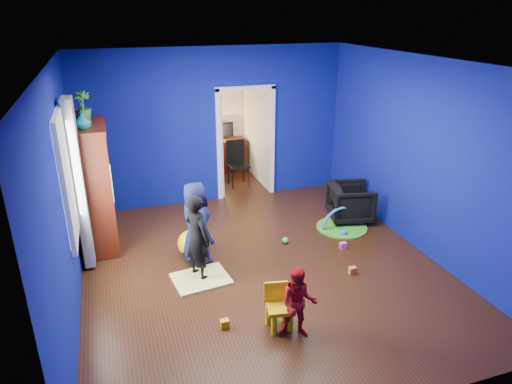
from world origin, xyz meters
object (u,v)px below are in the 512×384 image
object	(u,v)px
child_navy	(196,224)
study_desk	(226,156)
armchair	(351,202)
toddler_red	(298,303)
crt_tv	(96,185)
kid_chair	(279,310)
hopper_ball	(191,243)
child_black	(198,237)
tv_armoire	(93,187)
vase	(82,121)
folding_chair	(238,165)
play_mat	(342,227)

from	to	relation	value
child_navy	study_desk	distance (m)	4.09
armchair	study_desk	size ratio (longest dim) A/B	0.83
toddler_red	crt_tv	bearing A→B (deg)	145.42
child_navy	kid_chair	bearing A→B (deg)	177.50
hopper_ball	study_desk	bearing A→B (deg)	67.04
crt_tv	kid_chair	world-z (taller)	crt_tv
child_black	tv_armoire	bearing A→B (deg)	16.62
armchair	study_desk	distance (m)	3.51
armchair	crt_tv	distance (m)	4.27
study_desk	vase	bearing A→B (deg)	-132.55
study_desk	folding_chair	distance (m)	0.96
armchair	child_navy	bearing A→B (deg)	115.19
hopper_ball	toddler_red	bearing A→B (deg)	-69.95
study_desk	armchair	bearing A→B (deg)	-66.25
tv_armoire	armchair	bearing A→B (deg)	-5.90
hopper_ball	play_mat	distance (m)	2.63
hopper_ball	child_black	bearing A→B (deg)	-90.53
tv_armoire	folding_chair	size ratio (longest dim) A/B	2.13
crt_tv	play_mat	xyz separation A→B (m)	(3.90, -0.70, -1.01)
tv_armoire	folding_chair	xyz separation A→B (m)	(2.82, 1.81, -0.52)
armchair	play_mat	xyz separation A→B (m)	(-0.30, -0.26, -0.32)
toddler_red	kid_chair	xyz separation A→B (m)	(-0.15, 0.20, -0.19)
hopper_ball	study_desk	size ratio (longest dim) A/B	0.46
kid_chair	study_desk	world-z (taller)	study_desk
vase	play_mat	size ratio (longest dim) A/B	0.27
folding_chair	child_navy	bearing A→B (deg)	-117.09
armchair	vase	xyz separation A→B (m)	(-4.23, 0.14, 1.75)
child_navy	armchair	bearing A→B (deg)	-99.65
toddler_red	play_mat	distance (m)	2.97
kid_chair	armchair	bearing A→B (deg)	56.85
child_black	child_navy	bearing A→B (deg)	-34.55
hopper_ball	folding_chair	bearing A→B (deg)	59.89
vase	study_desk	size ratio (longest dim) A/B	0.27
child_navy	play_mat	xyz separation A→B (m)	(2.57, 0.34, -0.62)
toddler_red	crt_tv	world-z (taller)	crt_tv
folding_chair	hopper_ball	bearing A→B (deg)	-120.11
armchair	folding_chair	xyz separation A→B (m)	(-1.41, 2.25, 0.13)
armchair	study_desk	world-z (taller)	study_desk
toddler_red	folding_chair	world-z (taller)	folding_chair
kid_chair	play_mat	world-z (taller)	kid_chair
child_navy	crt_tv	size ratio (longest dim) A/B	1.81
child_navy	vase	size ratio (longest dim) A/B	5.40
study_desk	folding_chair	bearing A→B (deg)	-90.00
crt_tv	hopper_ball	bearing A→B (deg)	-31.91
toddler_red	kid_chair	bearing A→B (deg)	147.63
vase	kid_chair	bearing A→B (deg)	-51.86
child_navy	folding_chair	distance (m)	3.21
hopper_ball	study_desk	world-z (taller)	study_desk
kid_chair	play_mat	distance (m)	2.89
child_black	play_mat	distance (m)	2.79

